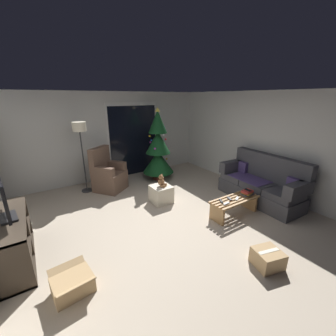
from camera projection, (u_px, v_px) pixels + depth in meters
name	position (u px, v px, depth m)	size (l,w,h in m)	color
ground_plane	(170.00, 221.00, 4.26)	(7.00, 7.00, 0.00)	#B2A38E
wall_back	(113.00, 136.00, 6.30)	(5.72, 0.12, 2.50)	beige
wall_right	(266.00, 143.00, 5.35)	(0.12, 6.00, 2.50)	beige
patio_door_frame	(133.00, 139.00, 6.61)	(1.60, 0.02, 2.20)	silver
patio_door_glass	(134.00, 141.00, 6.61)	(1.50, 0.02, 2.10)	black
couch	(261.00, 184.00, 5.03)	(0.88, 1.98, 1.08)	#3D3D42
coffee_table	(234.00, 204.00, 4.42)	(1.10, 0.40, 0.37)	#9E7547
remote_white	(237.00, 198.00, 4.36)	(0.04, 0.16, 0.02)	silver
remote_black	(221.00, 201.00, 4.26)	(0.04, 0.16, 0.02)	black
remote_graphite	(229.00, 199.00, 4.35)	(0.04, 0.16, 0.02)	#333338
remote_silver	(226.00, 204.00, 4.16)	(0.04, 0.16, 0.02)	#ADADB2
book_stack	(247.00, 193.00, 4.53)	(0.27, 0.20, 0.11)	#4C4C51
cell_phone	(248.00, 190.00, 4.52)	(0.07, 0.14, 0.01)	black
christmas_tree	(158.00, 149.00, 6.20)	(0.90, 0.90, 2.08)	#4C1E19
armchair	(108.00, 175.00, 5.62)	(0.96, 0.96, 1.13)	brown
floor_lamp	(80.00, 134.00, 5.18)	(0.32, 0.32, 1.78)	#2D2D30
media_shelf	(12.00, 244.00, 3.07)	(0.40, 1.40, 0.73)	#382D23
television	(4.00, 198.00, 2.91)	(0.25, 0.84, 0.61)	black
ottoman	(161.00, 194.00, 4.99)	(0.44, 0.44, 0.40)	beige
teddy_bear_chestnut	(161.00, 181.00, 4.88)	(0.21, 0.22, 0.29)	brown
cardboard_box_open_near_shelf	(73.00, 284.00, 2.68)	(0.50, 0.56, 0.29)	tan
cardboard_box_taped_mid_floor	(268.00, 258.00, 3.11)	(0.45, 0.44, 0.25)	tan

